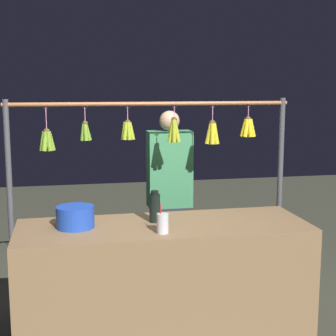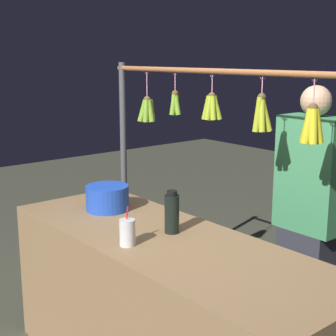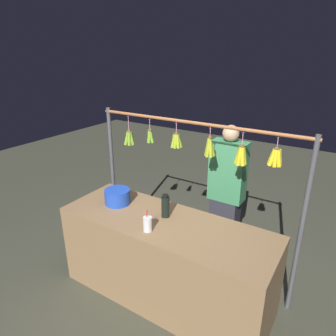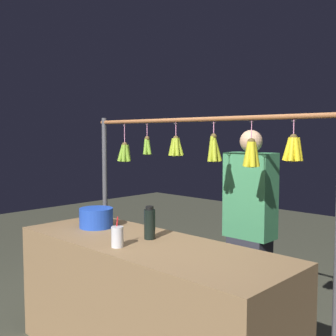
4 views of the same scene
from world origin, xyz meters
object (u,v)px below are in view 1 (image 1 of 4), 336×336
at_px(blue_bucket, 75,217).
at_px(vendor_person, 169,203).
at_px(drink_cup, 163,223).
at_px(water_bottle, 155,207).

relative_size(blue_bucket, vendor_person, 0.16).
distance_m(blue_bucket, vendor_person, 1.20).
bearing_deg(drink_cup, water_bottle, -89.47).
bearing_deg(vendor_person, water_bottle, 71.41).
bearing_deg(water_bottle, blue_bucket, 3.83).
bearing_deg(drink_cup, blue_bucket, -23.91).
xyz_separation_m(water_bottle, drink_cup, (-0.00, 0.29, -0.04)).
bearing_deg(vendor_person, blue_bucket, 45.74).
height_order(water_bottle, blue_bucket, water_bottle).
bearing_deg(drink_cup, vendor_person, -103.86).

